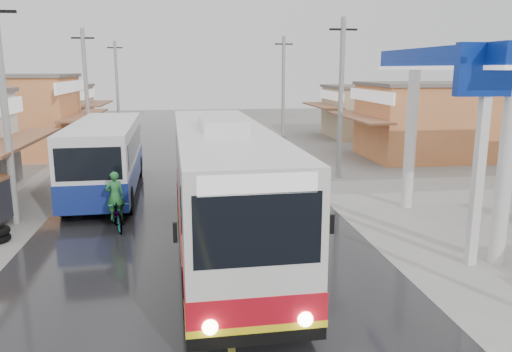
% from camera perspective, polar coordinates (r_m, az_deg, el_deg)
% --- Properties ---
extents(ground, '(120.00, 120.00, 0.00)m').
position_cam_1_polar(ground, '(11.00, -3.05, -18.00)').
color(ground, slate).
rests_on(ground, ground).
extents(road, '(12.00, 90.00, 0.02)m').
position_cam_1_polar(road, '(25.11, -6.08, -0.59)').
color(road, black).
rests_on(road, ground).
extents(centre_line, '(0.15, 90.00, 0.01)m').
position_cam_1_polar(centre_line, '(25.10, -6.08, -0.56)').
color(centre_line, '#D8CC4C').
rests_on(centre_line, road).
extents(utility_poles_left, '(1.60, 50.00, 8.00)m').
position_cam_1_polar(utility_poles_left, '(26.80, -21.28, -0.56)').
color(utility_poles_left, gray).
rests_on(utility_poles_left, ground).
extents(utility_poles_right, '(1.60, 36.00, 8.00)m').
position_cam_1_polar(utility_poles_right, '(26.27, 9.36, -0.13)').
color(utility_poles_right, gray).
rests_on(utility_poles_right, ground).
extents(coach_bus, '(3.23, 13.14, 4.08)m').
position_cam_1_polar(coach_bus, '(15.51, -3.85, -1.11)').
color(coach_bus, silver).
rests_on(coach_bus, road).
extents(second_bus, '(2.90, 9.76, 3.21)m').
position_cam_1_polar(second_bus, '(23.08, -16.78, 2.19)').
color(second_bus, silver).
rests_on(second_bus, road).
extents(cyclist, '(1.20, 2.06, 2.10)m').
position_cam_1_polar(cyclist, '(18.13, -15.66, -3.76)').
color(cyclist, black).
rests_on(cyclist, ground).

